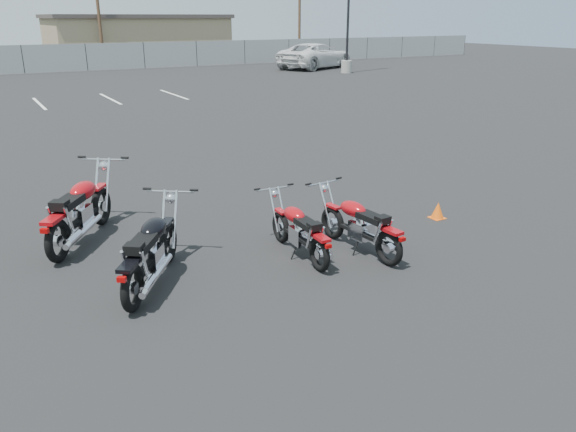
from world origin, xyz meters
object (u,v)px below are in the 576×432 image
motorcycle_front_red (80,211)px  white_van (316,48)px  motorcycle_third_red (300,231)px  motorcycle_rear_red (360,225)px  motorcycle_second_black (151,251)px

motorcycle_front_red → white_van: bearing=50.9°
motorcycle_third_red → motorcycle_rear_red: bearing=-19.1°
motorcycle_second_black → white_van: size_ratio=0.28×
motorcycle_second_black → motorcycle_rear_red: 3.23m
motorcycle_front_red → motorcycle_rear_red: motorcycle_front_red is taller
motorcycle_rear_red → white_van: size_ratio=0.27×
motorcycle_front_red → motorcycle_third_red: motorcycle_front_red is taller
motorcycle_second_black → motorcycle_third_red: (2.27, -0.16, -0.08)m
white_van → motorcycle_second_black: bearing=121.0°
motorcycle_front_red → motorcycle_second_black: motorcycle_front_red is taller
motorcycle_front_red → motorcycle_third_red: (2.81, -2.28, -0.12)m
motorcycle_front_red → motorcycle_rear_red: (3.73, -2.60, -0.10)m
motorcycle_rear_red → white_van: white_van is taller
motorcycle_front_red → motorcycle_rear_red: size_ratio=1.13×
motorcycle_second_black → white_van: (20.57, 28.13, 0.89)m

